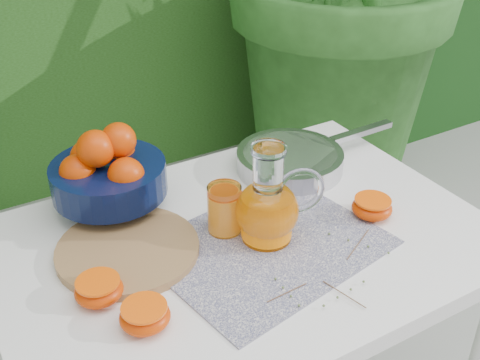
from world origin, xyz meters
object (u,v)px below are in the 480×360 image
cutting_board (128,250)px  saute_pan (291,159)px  white_table (245,269)px  juice_pitcher (268,207)px  fruit_bowl (107,172)px

cutting_board → saute_pan: saute_pan is taller
white_table → juice_pitcher: size_ratio=4.73×
white_table → fruit_bowl: size_ratio=3.13×
cutting_board → saute_pan: bearing=13.4°
fruit_bowl → saute_pan: (0.44, -0.06, -0.06)m
saute_pan → juice_pitcher: bearing=-133.9°
white_table → fruit_bowl: (-0.20, 0.25, 0.17)m
fruit_bowl → juice_pitcher: (0.24, -0.28, -0.01)m
juice_pitcher → cutting_board: bearing=159.5°
cutting_board → saute_pan: size_ratio=0.62×
fruit_bowl → saute_pan: 0.45m
white_table → fruit_bowl: 0.36m
white_table → cutting_board: 0.25m
white_table → fruit_bowl: bearing=128.0°
white_table → juice_pitcher: bearing=-31.7°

